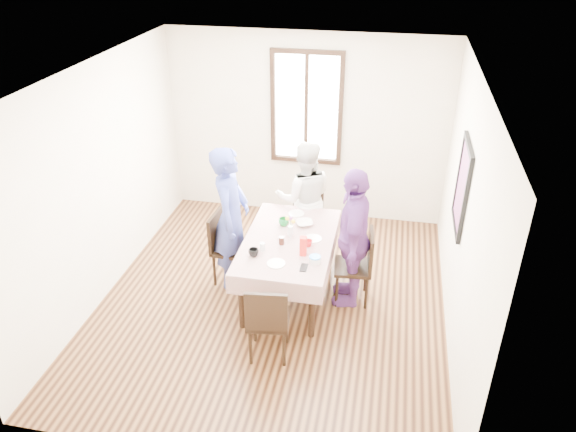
{
  "coord_description": "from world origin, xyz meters",
  "views": [
    {
      "loc": [
        1.2,
        -5.07,
        4.06
      ],
      "look_at": [
        0.16,
        0.11,
        1.1
      ],
      "focal_mm": 34.06,
      "sensor_mm": 36.0,
      "label": 1
    }
  ],
  "objects_px": {
    "chair_far": "(304,219)",
    "chair_near": "(269,319)",
    "dining_table": "(289,267)",
    "person_far": "(304,198)",
    "chair_right": "(353,267)",
    "person_right": "(353,238)",
    "person_left": "(231,218)",
    "chair_left": "(231,249)"
  },
  "relations": [
    {
      "from": "chair_left",
      "to": "person_left",
      "type": "height_order",
      "value": "person_left"
    },
    {
      "from": "chair_left",
      "to": "chair_right",
      "type": "bearing_deg",
      "value": 89.69
    },
    {
      "from": "chair_far",
      "to": "person_right",
      "type": "height_order",
      "value": "person_right"
    },
    {
      "from": "chair_right",
      "to": "chair_far",
      "type": "height_order",
      "value": "same"
    },
    {
      "from": "chair_near",
      "to": "chair_right",
      "type": "bearing_deg",
      "value": 48.82
    },
    {
      "from": "chair_far",
      "to": "person_far",
      "type": "relative_size",
      "value": 0.58
    },
    {
      "from": "chair_far",
      "to": "chair_near",
      "type": "relative_size",
      "value": 1.0
    },
    {
      "from": "dining_table",
      "to": "person_far",
      "type": "relative_size",
      "value": 0.97
    },
    {
      "from": "chair_near",
      "to": "dining_table",
      "type": "bearing_deg",
      "value": 83.12
    },
    {
      "from": "chair_near",
      "to": "person_left",
      "type": "bearing_deg",
      "value": 114.55
    },
    {
      "from": "chair_near",
      "to": "person_right",
      "type": "distance_m",
      "value": 1.37
    },
    {
      "from": "chair_far",
      "to": "chair_near",
      "type": "height_order",
      "value": "same"
    },
    {
      "from": "chair_left",
      "to": "person_right",
      "type": "relative_size",
      "value": 0.54
    },
    {
      "from": "chair_left",
      "to": "person_far",
      "type": "height_order",
      "value": "person_far"
    },
    {
      "from": "chair_right",
      "to": "person_right",
      "type": "distance_m",
      "value": 0.39
    },
    {
      "from": "person_far",
      "to": "chair_far",
      "type": "bearing_deg",
      "value": -102.86
    },
    {
      "from": "dining_table",
      "to": "person_far",
      "type": "distance_m",
      "value": 1.11
    },
    {
      "from": "chair_right",
      "to": "person_left",
      "type": "distance_m",
      "value": 1.54
    },
    {
      "from": "dining_table",
      "to": "chair_left",
      "type": "relative_size",
      "value": 1.67
    },
    {
      "from": "chair_right",
      "to": "person_far",
      "type": "bearing_deg",
      "value": 31.87
    },
    {
      "from": "chair_far",
      "to": "person_left",
      "type": "xyz_separation_m",
      "value": [
        -0.73,
        -0.9,
        0.44
      ]
    },
    {
      "from": "chair_right",
      "to": "person_far",
      "type": "relative_size",
      "value": 0.58
    },
    {
      "from": "person_right",
      "to": "chair_left",
      "type": "bearing_deg",
      "value": -96.55
    },
    {
      "from": "chair_left",
      "to": "chair_right",
      "type": "relative_size",
      "value": 1.0
    },
    {
      "from": "chair_right",
      "to": "chair_left",
      "type": "bearing_deg",
      "value": 80.93
    },
    {
      "from": "person_left",
      "to": "chair_right",
      "type": "bearing_deg",
      "value": -96.44
    },
    {
      "from": "person_left",
      "to": "person_right",
      "type": "bearing_deg",
      "value": -96.49
    },
    {
      "from": "dining_table",
      "to": "person_right",
      "type": "relative_size",
      "value": 0.9
    },
    {
      "from": "chair_far",
      "to": "person_left",
      "type": "height_order",
      "value": "person_left"
    },
    {
      "from": "chair_near",
      "to": "person_far",
      "type": "height_order",
      "value": "person_far"
    },
    {
      "from": "chair_right",
      "to": "chair_near",
      "type": "relative_size",
      "value": 1.0
    },
    {
      "from": "chair_left",
      "to": "chair_near",
      "type": "distance_m",
      "value": 1.4
    },
    {
      "from": "dining_table",
      "to": "person_left",
      "type": "xyz_separation_m",
      "value": [
        -0.73,
        0.14,
        0.52
      ]
    },
    {
      "from": "person_far",
      "to": "person_right",
      "type": "bearing_deg",
      "value": 113.69
    },
    {
      "from": "chair_right",
      "to": "person_far",
      "type": "distance_m",
      "value": 1.27
    },
    {
      "from": "dining_table",
      "to": "chair_far",
      "type": "relative_size",
      "value": 1.67
    },
    {
      "from": "person_far",
      "to": "person_right",
      "type": "height_order",
      "value": "person_right"
    },
    {
      "from": "chair_far",
      "to": "chair_near",
      "type": "bearing_deg",
      "value": 96.6
    },
    {
      "from": "person_left",
      "to": "chair_left",
      "type": "bearing_deg",
      "value": 87.26
    },
    {
      "from": "person_far",
      "to": "person_right",
      "type": "distance_m",
      "value": 1.22
    },
    {
      "from": "person_far",
      "to": "chair_near",
      "type": "bearing_deg",
      "value": 77.14
    },
    {
      "from": "chair_right",
      "to": "person_right",
      "type": "xyz_separation_m",
      "value": [
        -0.02,
        0.0,
        0.39
      ]
    }
  ]
}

